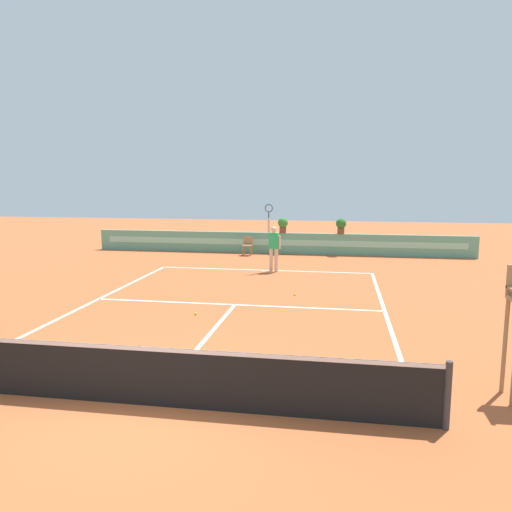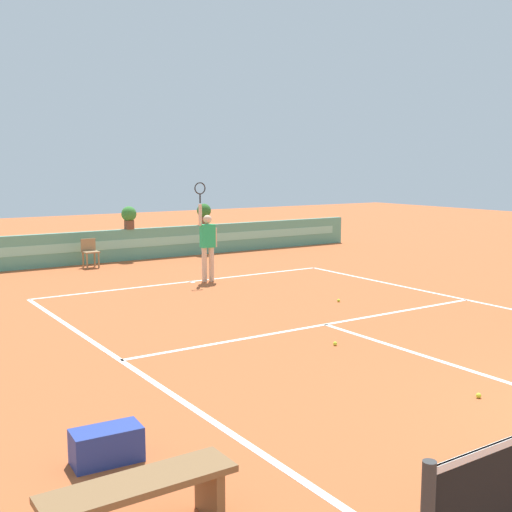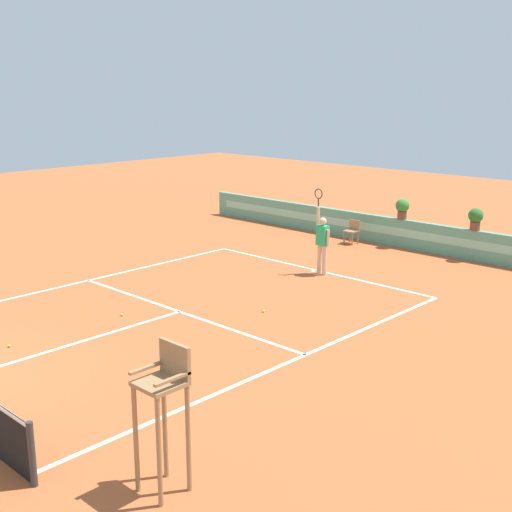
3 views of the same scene
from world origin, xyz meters
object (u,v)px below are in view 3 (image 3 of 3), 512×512
tennis_ball_near_baseline (122,315)px  tennis_ball_by_sideline (9,346)px  potted_plant_centre (402,208)px  potted_plant_right (476,218)px  ball_kid_chair (352,230)px  tennis_player (322,240)px  umpire_chair (164,401)px  tennis_ball_mid_court (263,311)px

tennis_ball_near_baseline → tennis_ball_by_sideline: same height
tennis_ball_by_sideline → potted_plant_centre: bearing=85.8°
tennis_ball_near_baseline → tennis_ball_by_sideline: 2.92m
potted_plant_centre → potted_plant_right: same height
ball_kid_chair → tennis_ball_near_baseline: ball_kid_chair is taller
tennis_player → tennis_ball_near_baseline: (-1.18, -6.46, -1.02)m
umpire_chair → tennis_player: 11.73m
umpire_chair → tennis_player: tennis_player is taller
potted_plant_centre → tennis_ball_by_sideline: bearing=-94.2°
umpire_chair → tennis_ball_by_sideline: bearing=171.3°
tennis_player → potted_plant_centre: (-0.19, 4.73, 0.36)m
ball_kid_chair → potted_plant_right: potted_plant_right is taller
potted_plant_centre → ball_kid_chair: bearing=-154.9°
tennis_player → tennis_ball_by_sideline: bearing=-97.5°
tennis_ball_near_baseline → tennis_ball_mid_court: (2.35, 2.63, 0.00)m
tennis_ball_by_sideline → tennis_ball_near_baseline: bearing=88.9°
tennis_player → tennis_ball_near_baseline: size_ratio=38.01×
tennis_ball_mid_court → tennis_ball_by_sideline: 6.04m
ball_kid_chair → potted_plant_centre: (1.56, 0.73, 0.93)m
tennis_ball_mid_court → potted_plant_right: potted_plant_right is taller
tennis_ball_near_baseline → tennis_player: bearing=79.7°
umpire_chair → tennis_ball_near_baseline: bearing=149.2°
ball_kid_chair → tennis_player: tennis_player is taller
tennis_ball_mid_court → potted_plant_right: 8.78m
tennis_ball_near_baseline → potted_plant_centre: size_ratio=0.09×
umpire_chair → tennis_ball_by_sideline: size_ratio=31.47×
tennis_ball_by_sideline → umpire_chair: bearing=-8.7°
ball_kid_chair → tennis_ball_mid_court: ball_kid_chair is taller
tennis_player → tennis_ball_mid_court: size_ratio=38.01×
ball_kid_chair → potted_plant_centre: potted_plant_centre is taller
umpire_chair → tennis_ball_mid_court: 7.94m
ball_kid_chair → tennis_ball_mid_court: (2.93, -7.83, -0.44)m
tennis_player → potted_plant_right: (2.52, 4.73, 0.36)m
tennis_ball_near_baseline → potted_plant_right: potted_plant_right is taller
umpire_chair → tennis_player: (-5.44, 10.39, -0.29)m
umpire_chair → potted_plant_centre: 16.14m
tennis_ball_mid_court → potted_plant_centre: potted_plant_centre is taller
tennis_ball_mid_court → umpire_chair: bearing=-57.0°
potted_plant_centre → potted_plant_right: size_ratio=1.00×
tennis_ball_near_baseline → tennis_ball_by_sideline: (-0.05, -2.92, 0.00)m
tennis_player → umpire_chair: bearing=-62.4°
tennis_player → tennis_ball_near_baseline: bearing=-100.3°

